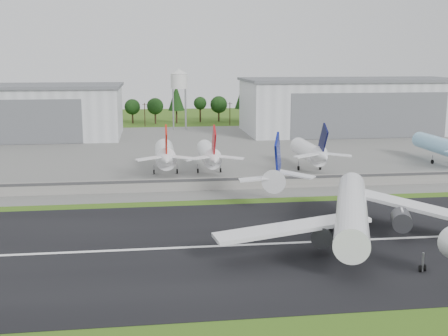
{
  "coord_description": "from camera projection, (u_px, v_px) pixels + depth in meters",
  "views": [
    {
      "loc": [
        -19.09,
        -89.32,
        34.73
      ],
      "look_at": [
        -2.11,
        40.0,
        9.0
      ],
      "focal_mm": 45.0,
      "sensor_mm": 36.0,
      "label": 1
    }
  ],
  "objects": [
    {
      "name": "ground",
      "position": [
        267.0,
        264.0,
        96.05
      ],
      "size": [
        600.0,
        600.0,
        0.0
      ],
      "primitive_type": "plane",
      "color": "#385C16",
      "rests_on": "ground"
    },
    {
      "name": "runway",
      "position": [
        256.0,
        245.0,
        105.77
      ],
      "size": [
        320.0,
        60.0,
        0.1
      ],
      "primitive_type": "cube",
      "color": "black",
      "rests_on": "ground"
    },
    {
      "name": "runway_centerline",
      "position": [
        256.0,
        244.0,
        105.75
      ],
      "size": [
        220.0,
        1.0,
        0.02
      ],
      "primitive_type": "cube",
      "color": "white",
      "rests_on": "runway"
    },
    {
      "name": "apron",
      "position": [
        202.0,
        151.0,
        212.77
      ],
      "size": [
        320.0,
        150.0,
        0.1
      ],
      "primitive_type": "cube",
      "color": "slate",
      "rests_on": "ground"
    },
    {
      "name": "blast_fence",
      "position": [
        225.0,
        183.0,
        149.19
      ],
      "size": [
        240.0,
        0.61,
        3.5
      ],
      "color": "gray",
      "rests_on": "ground"
    },
    {
      "name": "hangar_west",
      "position": [
        9.0,
        112.0,
        244.0
      ],
      "size": [
        97.0,
        44.0,
        23.2
      ],
      "color": "silver",
      "rests_on": "ground"
    },
    {
      "name": "hangar_east",
      "position": [
        352.0,
        105.0,
        263.61
      ],
      "size": [
        102.0,
        47.0,
        25.2
      ],
      "color": "silver",
      "rests_on": "ground"
    },
    {
      "name": "water_tower",
      "position": [
        179.0,
        79.0,
        270.62
      ],
      "size": [
        8.4,
        8.4,
        29.4
      ],
      "color": "#99999E",
      "rests_on": "ground"
    },
    {
      "name": "utility_poles",
      "position": [
        188.0,
        126.0,
        290.6
      ],
      "size": [
        230.0,
        3.0,
        12.0
      ],
      "primitive_type": null,
      "color": "black",
      "rests_on": "ground"
    },
    {
      "name": "treeline",
      "position": [
        186.0,
        122.0,
        305.19
      ],
      "size": [
        320.0,
        16.0,
        22.0
      ],
      "primitive_type": null,
      "color": "black",
      "rests_on": "ground"
    },
    {
      "name": "main_airliner",
      "position": [
        353.0,
        217.0,
        106.82
      ],
      "size": [
        53.79,
        57.46,
        18.17
      ],
      "rotation": [
        0.0,
        0.0,
        2.79
      ],
      "color": "white",
      "rests_on": "runway"
    },
    {
      "name": "parked_jet_red_a",
      "position": [
        165.0,
        155.0,
        167.41
      ],
      "size": [
        7.36,
        31.29,
        16.74
      ],
      "color": "white",
      "rests_on": "ground"
    },
    {
      "name": "parked_jet_red_b",
      "position": [
        210.0,
        155.0,
        169.12
      ],
      "size": [
        7.36,
        31.29,
        16.46
      ],
      "color": "white",
      "rests_on": "ground"
    },
    {
      "name": "parked_jet_navy",
      "position": [
        311.0,
        152.0,
        173.15
      ],
      "size": [
        7.36,
        31.29,
        16.54
      ],
      "color": "white",
      "rests_on": "ground"
    },
    {
      "name": "parked_jet_skyblue",
      "position": [
        446.0,
        147.0,
        184.02
      ],
      "size": [
        7.36,
        37.29,
        16.59
      ],
      "color": "#87C4EA",
      "rests_on": "ground"
    }
  ]
}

